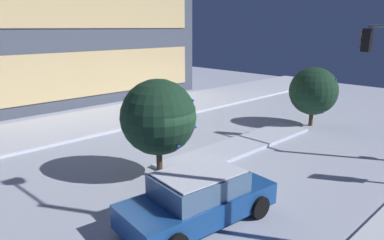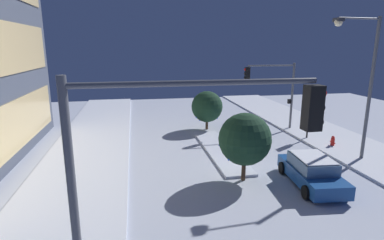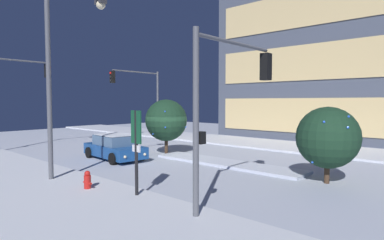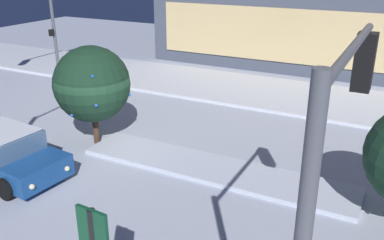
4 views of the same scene
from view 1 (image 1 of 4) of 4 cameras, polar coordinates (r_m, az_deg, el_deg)
name	(u,v)px [view 1 (image 1 of 4)]	position (r m, az deg, el deg)	size (l,w,h in m)	color
ground	(177,174)	(13.13, -2.47, -8.86)	(52.00, 52.00, 0.00)	silver
curb_strip_far	(70,126)	(20.26, -19.32, -0.86)	(52.00, 5.20, 0.14)	silver
median_strip	(241,145)	(16.14, 8.05, -4.11)	(9.00, 1.80, 0.14)	silver
car_near	(199,198)	(9.89, 1.15, -12.67)	(4.70, 2.41, 1.49)	#19478C
decorated_tree_median	(158,117)	(12.29, -5.54, 0.47)	(2.70, 2.70, 3.59)	#473323
decorated_tree_left_of_median	(313,91)	(20.07, 19.28, 4.49)	(2.60, 2.60, 3.25)	#473323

